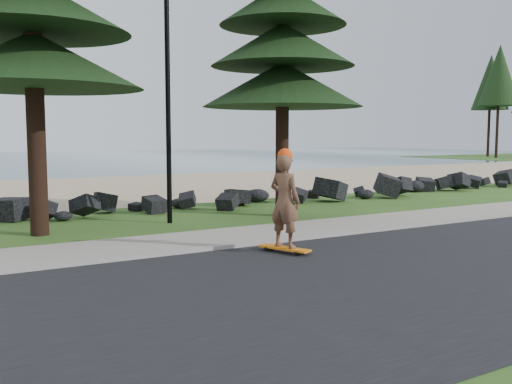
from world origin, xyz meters
TOP-DOWN VIEW (x-y plane):
  - ground at (0.00, 0.00)m, footprint 160.00×160.00m
  - road at (0.00, -4.50)m, footprint 160.00×7.00m
  - kerb at (0.00, -0.90)m, footprint 160.00×0.20m
  - sidewalk at (0.00, 0.20)m, footprint 160.00×2.00m
  - beach_sand at (0.00, 14.50)m, footprint 160.00×15.00m
  - seawall_boulders at (0.00, 5.60)m, footprint 60.00×2.40m
  - lamp_post at (0.00, 3.20)m, footprint 0.25×0.14m
  - skateboarder at (0.46, -1.93)m, footprint 0.69×1.19m

SIDE VIEW (x-z plane):
  - ground at x=0.00m, z-range 0.00..0.00m
  - seawall_boulders at x=0.00m, z-range -0.55..0.55m
  - beach_sand at x=0.00m, z-range 0.00..0.01m
  - road at x=0.00m, z-range 0.00..0.02m
  - sidewalk at x=0.00m, z-range 0.00..0.08m
  - kerb at x=0.00m, z-range 0.00..0.10m
  - skateboarder at x=0.46m, z-range 0.01..2.17m
  - lamp_post at x=0.00m, z-range 0.06..8.20m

